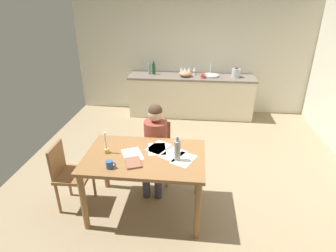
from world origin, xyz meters
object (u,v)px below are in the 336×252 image
object	(u,v)px
mixing_bowl	(185,74)
chair_at_table	(157,149)
candlestick	(106,147)
book_magazine	(133,163)
wine_glass_near_sink	(194,69)
wine_glass_by_kettle	(189,69)
dining_table	(145,163)
teacup_on_counter	(203,76)
sink_unit	(210,75)
wine_glass_back_left	(185,69)
wine_glass_back_right	(181,69)
stovetop_kettle	(236,73)
chair_side_empty	(69,173)
bottle_oil	(149,69)
coffee_mug	(110,165)
wine_bottle_on_table	(177,150)
bottle_vinegar	(154,69)
person_seated	(155,142)

from	to	relation	value
mixing_bowl	chair_at_table	bearing A→B (deg)	-96.51
candlestick	book_magazine	size ratio (longest dim) A/B	1.19
wine_glass_near_sink	wine_glass_by_kettle	distance (m)	0.11
dining_table	teacup_on_counter	xyz separation A→B (m)	(0.69, 3.00, 0.27)
sink_unit	wine_glass_back_left	world-z (taller)	sink_unit
wine_glass_by_kettle	wine_glass_back_right	world-z (taller)	same
stovetop_kettle	wine_glass_back_left	world-z (taller)	stovetop_kettle
wine_glass_by_kettle	wine_glass_back_left	bearing A→B (deg)	180.00
chair_side_empty	bottle_oil	bearing A→B (deg)	81.67
candlestick	sink_unit	bearing A→B (deg)	67.48
dining_table	mixing_bowl	bearing A→B (deg)	84.18
sink_unit	mixing_bowl	distance (m)	0.54
book_magazine	sink_unit	distance (m)	3.47
bottle_oil	dining_table	bearing A→B (deg)	-81.51
wine_glass_back_left	teacup_on_counter	xyz separation A→B (m)	(0.39, -0.30, -0.06)
dining_table	wine_glass_back_right	world-z (taller)	wine_glass_back_right
chair_at_table	wine_glass_by_kettle	world-z (taller)	wine_glass_by_kettle
sink_unit	wine_glass_back_right	world-z (taller)	sink_unit
teacup_on_counter	mixing_bowl	bearing A→B (deg)	164.61
wine_glass_back_left	stovetop_kettle	bearing A→B (deg)	-7.86
bottle_oil	stovetop_kettle	xyz separation A→B (m)	(1.87, -0.08, -0.02)
chair_at_table	teacup_on_counter	world-z (taller)	teacup_on_counter
coffee_mug	teacup_on_counter	distance (m)	3.45
chair_side_empty	book_magazine	world-z (taller)	chair_side_empty
bottle_oil	wine_glass_near_sink	size ratio (longest dim) A/B	1.78
dining_table	book_magazine	world-z (taller)	book_magazine
wine_bottle_on_table	bottle_oil	bearing A→B (deg)	104.75
chair_side_empty	wine_glass_back_right	bearing A→B (deg)	70.48
bottle_vinegar	wine_glass_by_kettle	bearing A→B (deg)	5.85
book_magazine	wine_glass_back_left	world-z (taller)	wine_glass_back_left
book_magazine	wine_glass_by_kettle	distance (m)	3.52
candlestick	chair_at_table	bearing A→B (deg)	53.96
sink_unit	wine_bottle_on_table	bearing A→B (deg)	-98.25
chair_side_empty	coffee_mug	world-z (taller)	coffee_mug
dining_table	wine_bottle_on_table	size ratio (longest dim) A/B	4.70
candlestick	wine_bottle_on_table	size ratio (longest dim) A/B	0.91
wine_glass_back_right	coffee_mug	bearing A→B (deg)	-98.58
chair_side_empty	wine_glass_back_left	world-z (taller)	wine_glass_back_left
chair_side_empty	mixing_bowl	distance (m)	3.41
candlestick	wine_glass_by_kettle	bearing A→B (deg)	75.57
chair_side_empty	teacup_on_counter	world-z (taller)	teacup_on_counter
teacup_on_counter	book_magazine	bearing A→B (deg)	-103.76
person_seated	book_magazine	xyz separation A→B (m)	(-0.13, -0.72, 0.12)
candlestick	sink_unit	xyz separation A→B (m)	(1.30, 3.15, 0.06)
chair_at_table	wine_glass_near_sink	distance (m)	2.70
bottle_vinegar	teacup_on_counter	xyz separation A→B (m)	(1.07, -0.22, -0.07)
wine_glass_by_kettle	wine_glass_back_right	size ratio (longest dim) A/B	1.00
candlestick	wine_bottle_on_table	distance (m)	0.84
wine_glass_near_sink	book_magazine	bearing A→B (deg)	-99.73
candlestick	sink_unit	distance (m)	3.41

